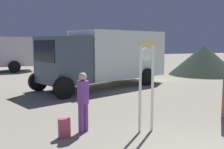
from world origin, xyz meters
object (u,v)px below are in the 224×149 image
at_px(box_truck_near, 107,56).
at_px(dome_tent, 204,60).
at_px(standing_clock, 146,79).
at_px(backpack, 64,128).
at_px(person_near_clock, 83,99).

relative_size(box_truck_near, dome_tent, 1.55).
bearing_deg(standing_clock, dome_tent, 41.97).
bearing_deg(dome_tent, backpack, -144.53).
bearing_deg(box_truck_near, backpack, -119.64).
bearing_deg(box_truck_near, standing_clock, -103.65).
xyz_separation_m(person_near_clock, backpack, (-0.55, -0.23, -0.63)).
distance_m(backpack, dome_tent, 14.53).
height_order(standing_clock, dome_tent, standing_clock).
relative_size(person_near_clock, dome_tent, 0.32).
height_order(person_near_clock, box_truck_near, box_truck_near).
relative_size(person_near_clock, box_truck_near, 0.21).
bearing_deg(person_near_clock, dome_tent, 36.01).
height_order(standing_clock, box_truck_near, box_truck_near).
distance_m(standing_clock, backpack, 2.38).
bearing_deg(standing_clock, box_truck_near, 76.35).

